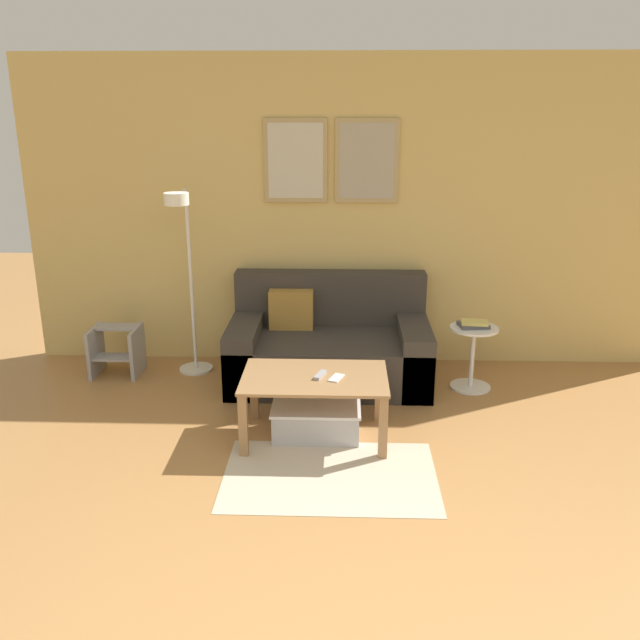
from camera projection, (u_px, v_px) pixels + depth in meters
name	position (u px, v px, depth m)	size (l,w,h in m)	color
wall_back	(359.00, 213.00, 5.63)	(5.60, 0.09, 2.55)	#D6B76B
area_rug	(330.00, 476.00, 4.10)	(1.29, 0.86, 0.01)	#C1B299
couch	(329.00, 347.00, 5.49)	(1.59, 0.93, 0.82)	#38332D
coffee_table	(315.00, 387.00, 4.49)	(0.96, 0.62, 0.44)	#997047
storage_bin	(316.00, 419.00, 4.59)	(0.60, 0.40, 0.22)	#B2B2B7
floor_lamp	(185.00, 264.00, 5.30)	(0.28, 0.54, 1.53)	white
side_table	(473.00, 351.00, 5.30)	(0.38, 0.38, 0.51)	white
book_stack	(474.00, 324.00, 5.24)	(0.24, 0.20, 0.05)	#4C4C51
remote_control	(320.00, 375.00, 4.46)	(0.04, 0.15, 0.02)	#99999E
cell_phone	(336.00, 378.00, 4.42)	(0.07, 0.14, 0.01)	silver
step_stool	(116.00, 349.00, 5.61)	(0.38, 0.36, 0.40)	#99999E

